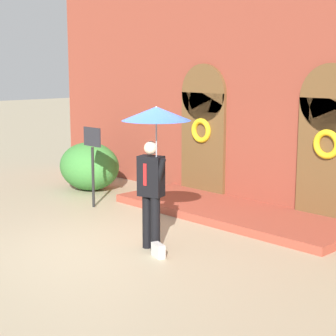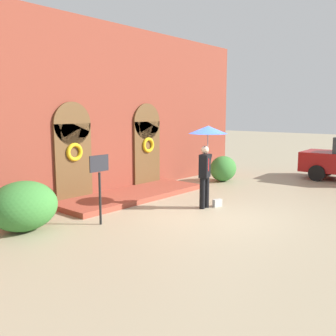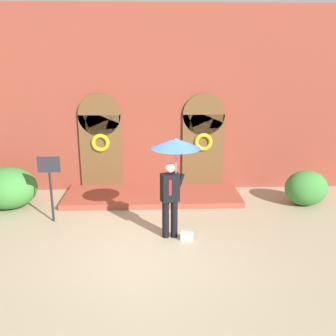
{
  "view_description": "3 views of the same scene",
  "coord_description": "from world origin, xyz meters",
  "px_view_note": "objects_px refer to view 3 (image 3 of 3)",
  "views": [
    {
      "loc": [
        7.03,
        -5.5,
        2.97
      ],
      "look_at": [
        -0.18,
        1.43,
        1.17
      ],
      "focal_mm": 60.0,
      "sensor_mm": 36.0,
      "label": 1
    },
    {
      "loc": [
        -8.22,
        -5.6,
        2.75
      ],
      "look_at": [
        0.32,
        1.78,
        1.05
      ],
      "focal_mm": 40.0,
      "sensor_mm": 36.0,
      "label": 2
    },
    {
      "loc": [
        0.07,
        -7.54,
        4.01
      ],
      "look_at": [
        0.4,
        1.25,
        1.47
      ],
      "focal_mm": 40.0,
      "sensor_mm": 36.0,
      "label": 3
    }
  ],
  "objects_px": {
    "person_with_umbrella": "(174,158)",
    "handbag": "(187,236)",
    "shrub_left": "(8,188)",
    "sign_post": "(50,178)",
    "shrub_right": "(306,188)"
  },
  "relations": [
    {
      "from": "person_with_umbrella",
      "to": "handbag",
      "type": "distance_m",
      "value": 1.84
    },
    {
      "from": "handbag",
      "to": "shrub_left",
      "type": "bearing_deg",
      "value": 172.56
    },
    {
      "from": "person_with_umbrella",
      "to": "sign_post",
      "type": "height_order",
      "value": "person_with_umbrella"
    },
    {
      "from": "handbag",
      "to": "shrub_left",
      "type": "relative_size",
      "value": 0.17
    },
    {
      "from": "sign_post",
      "to": "shrub_left",
      "type": "height_order",
      "value": "sign_post"
    },
    {
      "from": "sign_post",
      "to": "shrub_right",
      "type": "bearing_deg",
      "value": 7.25
    },
    {
      "from": "person_with_umbrella",
      "to": "shrub_left",
      "type": "xyz_separation_m",
      "value": [
        -4.54,
        1.98,
        -1.33
      ]
    },
    {
      "from": "handbag",
      "to": "sign_post",
      "type": "relative_size",
      "value": 0.16
    },
    {
      "from": "shrub_right",
      "to": "shrub_left",
      "type": "bearing_deg",
      "value": 179.41
    },
    {
      "from": "person_with_umbrella",
      "to": "handbag",
      "type": "xyz_separation_m",
      "value": [
        0.28,
        -0.2,
        -1.8
      ]
    },
    {
      "from": "shrub_left",
      "to": "shrub_right",
      "type": "xyz_separation_m",
      "value": [
        8.41,
        -0.09,
        -0.08
      ]
    },
    {
      "from": "handbag",
      "to": "sign_post",
      "type": "height_order",
      "value": "sign_post"
    },
    {
      "from": "person_with_umbrella",
      "to": "handbag",
      "type": "height_order",
      "value": "person_with_umbrella"
    },
    {
      "from": "shrub_right",
      "to": "handbag",
      "type": "bearing_deg",
      "value": -149.69
    },
    {
      "from": "sign_post",
      "to": "shrub_left",
      "type": "relative_size",
      "value": 1.07
    }
  ]
}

